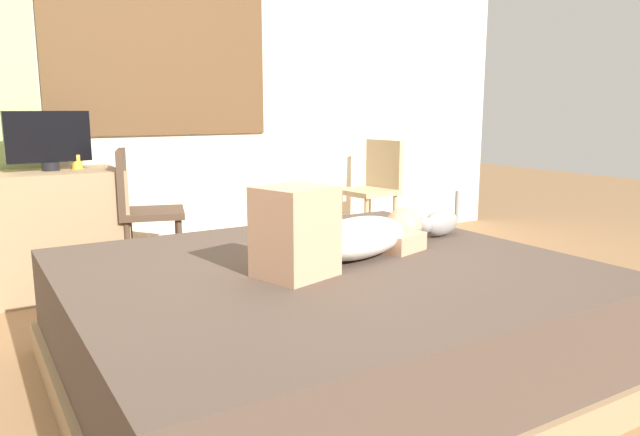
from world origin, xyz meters
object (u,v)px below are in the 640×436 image
object	(u,v)px
bed	(325,321)
cat	(439,223)
cup	(77,162)
chair_by_desk	(140,206)
tv_monitor	(49,140)
person_lying	(343,235)
chair_spare	(375,185)
desk	(43,233)

from	to	relation	value
bed	cat	bearing A→B (deg)	11.99
cup	chair_by_desk	bearing A→B (deg)	-30.80
cat	chair_by_desk	bearing A→B (deg)	124.32
cup	bed	bearing A→B (deg)	-72.20
cat	tv_monitor	xyz separation A→B (m)	(-1.52, 1.69, 0.37)
chair_by_desk	bed	bearing A→B (deg)	-80.39
person_lying	cup	bearing A→B (deg)	110.15
bed	cat	world-z (taller)	cat
person_lying	cup	xyz separation A→B (m)	(-0.70, 1.90, 0.19)
bed	cup	world-z (taller)	cup
cup	chair_spare	xyz separation A→B (m)	(2.18, -0.12, -0.28)
cat	chair_spare	bearing A→B (deg)	63.40
cat	desk	size ratio (longest dim) A/B	0.39
cat	cup	xyz separation A→B (m)	(-1.37, 1.73, 0.24)
cup	chair_spare	bearing A→B (deg)	-3.14
tv_monitor	cat	bearing A→B (deg)	-48.03
tv_monitor	desk	bearing A→B (deg)	180.00
person_lying	cat	world-z (taller)	person_lying
person_lying	tv_monitor	size ratio (longest dim) A/B	1.95
tv_monitor	cup	bearing A→B (deg)	13.08
tv_monitor	person_lying	bearing A→B (deg)	-65.45
cat	cup	distance (m)	2.22
desk	chair_spare	distance (m)	2.41
person_lying	chair_by_desk	xyz separation A→B (m)	(-0.38, 1.71, -0.09)
tv_monitor	chair_spare	size ratio (longest dim) A/B	0.56
bed	person_lying	world-z (taller)	person_lying
desk	chair_spare	bearing A→B (deg)	-2.00
bed	chair_spare	bearing A→B (deg)	48.47
cup	tv_monitor	bearing A→B (deg)	-166.92
chair_spare	cat	bearing A→B (deg)	-116.60
chair_by_desk	desk	bearing A→B (deg)	164.21
bed	cup	xyz separation A→B (m)	(-0.61, 1.89, 0.55)
tv_monitor	chair_spare	xyz separation A→B (m)	(2.33, -0.08, -0.41)
bed	desk	bearing A→B (deg)	114.22
bed	chair_by_desk	xyz separation A→B (m)	(-0.29, 1.70, 0.27)
person_lying	cat	distance (m)	0.70
desk	chair_spare	size ratio (longest dim) A/B	1.05
tv_monitor	chair_spare	bearing A→B (deg)	-2.06
bed	tv_monitor	size ratio (longest dim) A/B	4.25
cup	chair_by_desk	world-z (taller)	chair_by_desk
tv_monitor	cup	xyz separation A→B (m)	(0.15, 0.04, -0.14)
bed	cat	distance (m)	0.84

